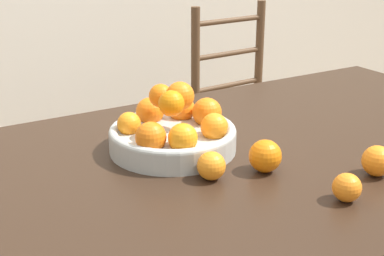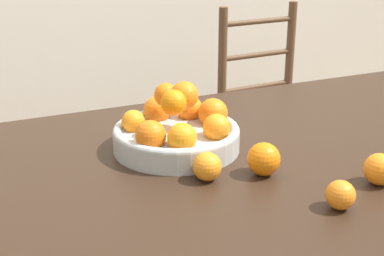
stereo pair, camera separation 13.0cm
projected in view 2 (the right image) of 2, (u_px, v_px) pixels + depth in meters
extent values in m
cube|color=black|center=(246.00, 160.00, 1.40)|extent=(1.92, 1.03, 0.03)
cylinder|color=black|center=(374.00, 171.00, 2.24)|extent=(0.07, 0.07, 0.74)
cylinder|color=#B2B7B2|center=(176.00, 140.00, 1.41)|extent=(0.33, 0.33, 0.05)
torus|color=#B2B7B2|center=(176.00, 130.00, 1.40)|extent=(0.33, 0.33, 0.02)
sphere|color=orange|center=(213.00, 113.00, 1.44)|extent=(0.08, 0.08, 0.08)
sphere|color=orange|center=(189.00, 109.00, 1.49)|extent=(0.07, 0.07, 0.07)
sphere|color=orange|center=(157.00, 110.00, 1.49)|extent=(0.08, 0.08, 0.08)
sphere|color=orange|center=(133.00, 122.00, 1.40)|extent=(0.06, 0.06, 0.06)
sphere|color=orange|center=(151.00, 136.00, 1.30)|extent=(0.08, 0.08, 0.08)
sphere|color=orange|center=(182.00, 138.00, 1.29)|extent=(0.07, 0.07, 0.07)
sphere|color=orange|center=(216.00, 128.00, 1.35)|extent=(0.07, 0.07, 0.07)
sphere|color=orange|center=(184.00, 95.00, 1.38)|extent=(0.07, 0.07, 0.07)
sphere|color=orange|center=(166.00, 95.00, 1.40)|extent=(0.06, 0.06, 0.06)
sphere|color=orange|center=(174.00, 103.00, 1.33)|extent=(0.07, 0.07, 0.07)
sphere|color=orange|center=(340.00, 195.00, 1.11)|extent=(0.06, 0.06, 0.06)
sphere|color=orange|center=(380.00, 169.00, 1.22)|extent=(0.07, 0.07, 0.07)
sphere|color=orange|center=(264.00, 159.00, 1.26)|extent=(0.08, 0.08, 0.08)
sphere|color=orange|center=(207.00, 167.00, 1.24)|extent=(0.07, 0.07, 0.07)
cylinder|color=#513823|center=(264.00, 201.00, 2.29)|extent=(0.04, 0.04, 0.45)
cylinder|color=#513823|center=(331.00, 183.00, 2.46)|extent=(0.04, 0.04, 0.45)
cylinder|color=#513823|center=(221.00, 116.00, 2.49)|extent=(0.04, 0.04, 1.00)
cylinder|color=#513823|center=(287.00, 104.00, 2.66)|extent=(0.04, 0.04, 1.00)
cube|color=#513823|center=(277.00, 128.00, 2.43)|extent=(0.45, 0.43, 0.04)
cylinder|color=#513823|center=(256.00, 87.00, 2.53)|extent=(0.38, 0.05, 0.02)
cylinder|color=#513823|center=(257.00, 55.00, 2.48)|extent=(0.38, 0.05, 0.02)
cylinder|color=#513823|center=(259.00, 21.00, 2.42)|extent=(0.38, 0.05, 0.02)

